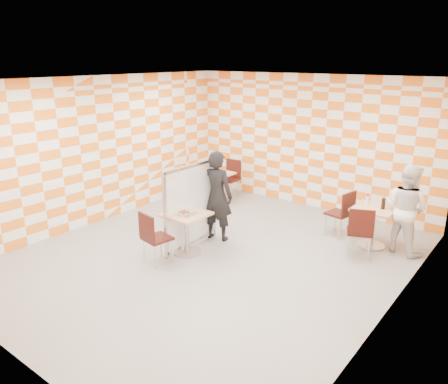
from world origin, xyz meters
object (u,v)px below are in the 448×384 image
(chair_second_side, at_px, (343,210))
(sport_bottle, at_px, (367,200))
(chair_main_front, at_px, (152,235))
(chair_empty_near, at_px, (199,187))
(empty_table, at_px, (216,183))
(man_dark, at_px, (217,196))
(chair_empty_far, at_px, (231,175))
(soda_bottle, at_px, (383,203))
(main_table, at_px, (187,226))
(chair_second_front, at_px, (360,229))
(partition, at_px, (191,206))
(second_table, at_px, (373,220))
(man_white, at_px, (406,209))

(chair_second_side, bearing_deg, sport_bottle, 0.27)
(chair_main_front, bearing_deg, sport_bottle, 51.43)
(chair_empty_near, height_order, sport_bottle, sport_bottle)
(empty_table, height_order, chair_second_side, chair_second_side)
(chair_second_side, height_order, man_dark, man_dark)
(empty_table, distance_m, sport_bottle, 3.64)
(chair_empty_far, height_order, soda_bottle, soda_bottle)
(chair_main_front, xyz_separation_m, man_dark, (0.15, 1.52, 0.32))
(main_table, xyz_separation_m, soda_bottle, (2.63, 2.32, 0.34))
(main_table, xyz_separation_m, chair_empty_far, (-1.35, 3.12, 0.04))
(chair_second_front, relative_size, chair_second_side, 1.00)
(chair_main_front, distance_m, chair_empty_near, 2.78)
(partition, height_order, soda_bottle, partition)
(chair_main_front, relative_size, chair_empty_near, 1.00)
(second_table, bearing_deg, chair_empty_near, -173.21)
(empty_table, height_order, chair_empty_near, chair_empty_near)
(chair_main_front, bearing_deg, second_table, 48.64)
(chair_second_side, relative_size, sport_bottle, 4.62)
(main_table, xyz_separation_m, partition, (-0.13, 0.27, 0.28))
(main_table, distance_m, chair_second_front, 2.99)
(chair_second_side, distance_m, sport_bottle, 0.53)
(chair_empty_near, height_order, man_white, man_white)
(partition, bearing_deg, soda_bottle, 36.67)
(empty_table, bearing_deg, chair_empty_far, 94.22)
(chair_second_front, xyz_separation_m, chair_second_side, (-0.61, 0.71, 0.00))
(chair_second_side, bearing_deg, man_white, 1.81)
(chair_empty_near, bearing_deg, man_dark, -37.61)
(second_table, relative_size, empty_table, 1.00)
(second_table, bearing_deg, chair_second_front, -90.63)
(second_table, xyz_separation_m, empty_table, (-3.80, 0.16, 0.00))
(chair_main_front, relative_size, chair_empty_far, 1.00)
(empty_table, xyz_separation_m, sport_bottle, (3.62, -0.07, 0.33))
(chair_main_front, distance_m, chair_second_side, 3.67)
(second_table, relative_size, chair_second_side, 0.81)
(chair_second_side, distance_m, man_dark, 2.44)
(empty_table, bearing_deg, main_table, -61.96)
(chair_main_front, relative_size, man_dark, 0.54)
(chair_second_side, distance_m, chair_empty_near, 3.22)
(man_dark, relative_size, sport_bottle, 8.61)
(chair_main_front, bearing_deg, man_white, 44.77)
(chair_main_front, height_order, soda_bottle, soda_bottle)
(chair_second_front, relative_size, partition, 0.60)
(empty_table, distance_m, chair_empty_near, 0.61)
(man_white, bearing_deg, empty_table, 14.83)
(chair_empty_far, relative_size, man_dark, 0.54)
(chair_second_front, xyz_separation_m, man_white, (0.51, 0.75, 0.26))
(soda_bottle, bearing_deg, man_white, 14.18)
(partition, relative_size, man_white, 0.96)
(main_table, height_order, man_dark, man_dark)
(man_white, bearing_deg, sport_bottle, 18.12)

